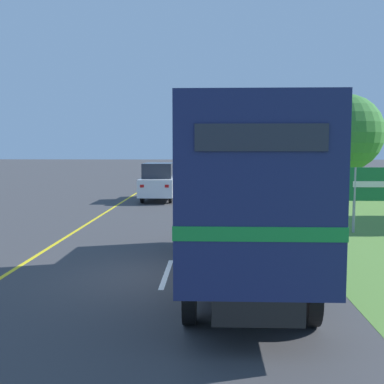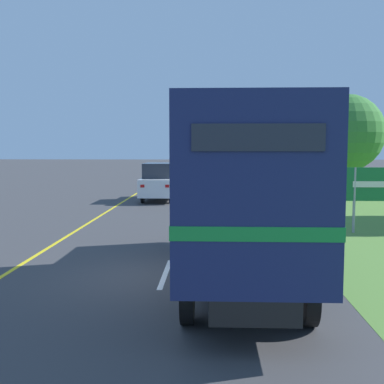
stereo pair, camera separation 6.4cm
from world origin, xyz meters
name	(u,v)px [view 2 (the right image)]	position (x,y,z in m)	size (l,w,h in m)	color
ground_plane	(164,277)	(0.00, 0.00, 0.00)	(200.00, 200.00, 0.00)	#3D3D3F
edge_line_yellow	(133,196)	(-3.70, 17.95, 0.00)	(0.12, 67.17, 0.01)	yellow
centre_dash_near	(165,273)	(0.00, 0.30, 0.00)	(0.12, 2.60, 0.01)	white
centre_dash_mid_a	(183,227)	(0.00, 6.90, 0.00)	(0.12, 2.60, 0.01)	white
centre_dash_mid_b	(191,205)	(0.00, 13.50, 0.00)	(0.12, 2.60, 0.01)	white
centre_dash_far	(195,193)	(0.00, 20.10, 0.00)	(0.12, 2.60, 0.01)	white
centre_dash_farthest	(198,185)	(0.00, 26.70, 0.00)	(0.12, 2.60, 0.01)	white
horse_trailer_truck	(240,188)	(1.68, -0.32, 2.06)	(2.34, 8.65, 3.71)	black
lead_car_white	(159,182)	(-1.82, 15.62, 1.03)	(1.80, 4.42, 2.06)	black
lead_car_blue_ahead	(226,174)	(2.08, 24.62, 0.95)	(1.80, 4.58, 1.86)	black
lead_car_grey_ahead	(184,165)	(-1.98, 41.49, 0.99)	(1.80, 4.06, 1.97)	black
highway_sign	(375,186)	(6.62, 5.91, 1.61)	(1.85, 0.09, 2.59)	#9E9EA3
roadside_tree_mid	(345,133)	(8.81, 17.86, 3.73)	(4.48, 4.48, 5.98)	#4C3823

